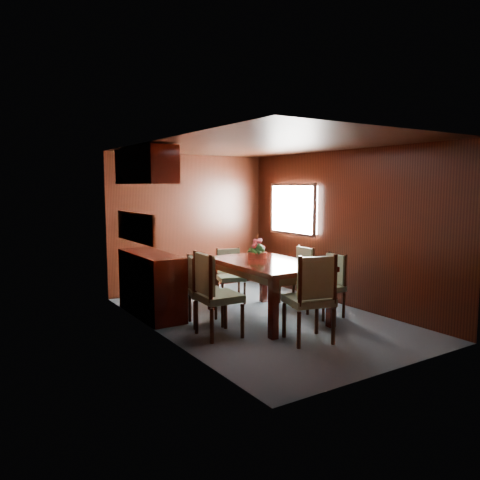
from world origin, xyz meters
TOP-DOWN VIEW (x-y plane):
  - ground at (0.00, 0.00)m, footprint 4.50×4.50m
  - room_shell at (-0.10, 0.33)m, footprint 3.06×4.52m
  - sideboard at (-1.25, 1.00)m, footprint 0.48×1.40m
  - dining_table at (0.07, -0.03)m, footprint 1.11×1.74m
  - chair_left_near at (-0.99, -0.35)m, footprint 0.51×0.53m
  - chair_left_far at (-0.88, 0.18)m, footprint 0.53×0.55m
  - chair_right_near at (0.87, -0.43)m, footprint 0.45×0.47m
  - chair_right_far at (0.97, 0.35)m, footprint 0.44×0.46m
  - chair_head at (-0.13, -1.17)m, footprint 0.62×0.60m
  - chair_foot at (0.11, 1.06)m, footprint 0.50×0.49m
  - flower_centerpiece at (0.13, 0.31)m, footprint 0.30×0.30m

SIDE VIEW (x-z plane):
  - ground at x=0.00m, z-range 0.00..0.00m
  - sideboard at x=-1.25m, z-range 0.00..0.90m
  - chair_foot at x=0.11m, z-range 0.05..0.91m
  - chair_right_near at x=0.87m, z-range 0.05..0.95m
  - chair_right_far at x=0.97m, z-range 0.05..0.96m
  - chair_left_far at x=-0.88m, z-range 0.05..0.99m
  - chair_left_near at x=-0.99m, z-range 0.06..1.12m
  - chair_head at x=-0.13m, z-range 0.06..1.13m
  - dining_table at x=0.07m, z-range 0.29..1.09m
  - flower_centerpiece at x=0.13m, z-range 0.80..1.10m
  - room_shell at x=-0.10m, z-range 0.43..2.84m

